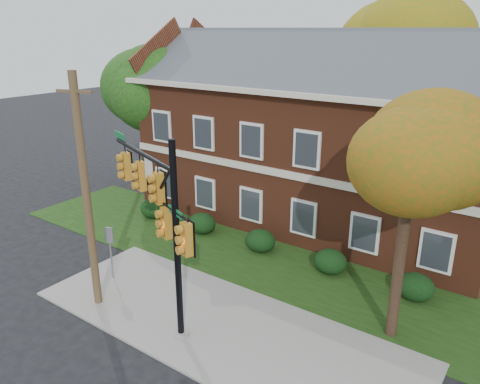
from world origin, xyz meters
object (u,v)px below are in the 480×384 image
Objects in this scene: hedge_far_left at (153,208)px; sign_post at (110,245)px; hedge_right at (330,262)px; traffic_signal at (160,209)px; apartment_building at (318,126)px; tree_far_rear at (400,44)px; hedge_center at (261,241)px; tree_near_right at (421,143)px; utility_pole at (86,195)px; hedge_left at (202,223)px; tree_left_rear at (164,83)px; hedge_far_right at (415,287)px.

sign_post is (3.50, -5.70, 1.06)m from hedge_far_left.
traffic_signal is at bearing -117.59° from hedge_right.
sign_post is (-7.00, -5.70, 1.06)m from hedge_right.
tree_far_rear is (1.34, 7.84, 3.86)m from apartment_building.
hedge_center is at bearing 113.00° from traffic_signal.
tree_near_right is 1.27× the size of traffic_signal.
tree_near_right is at bearing -37.28° from hedge_right.
utility_pole is (-3.91, -20.29, -4.52)m from tree_far_rear.
apartment_building reaches higher than hedge_center.
hedge_left is at bearing 141.35° from traffic_signal.
utility_pole is at bearing -109.64° from hedge_center.
tree_far_rear is at bearing 57.50° from hedge_far_left.
hedge_right is at bearing -56.33° from apartment_building.
tree_far_rear reaches higher than tree_left_rear.
hedge_far_left is 7.90m from tree_left_rear.
apartment_building reaches higher than hedge_far_right.
hedge_left is at bearing 68.25° from sign_post.
traffic_signal is at bearing -41.78° from hedge_far_left.
tree_near_right is at bearing -21.42° from hedge_center.
utility_pole is (-9.79, -4.36, -2.34)m from tree_near_right.
tree_near_right is at bearing -14.81° from hedge_left.
tree_far_rear is at bearing 108.11° from traffic_signal.
hedge_far_left is 0.16× the size of tree_near_right.
hedge_right is at bearing 0.00° from hedge_left.
traffic_signal is at bearing -93.48° from tree_far_rear.
utility_pole reaches higher than hedge_far_left.
traffic_signal is at bearing -32.52° from sign_post.
tree_far_rear reaches higher than utility_pole.
hedge_far_right is at bearing 19.23° from utility_pole.
tree_near_right is 8.29m from traffic_signal.
tree_left_rear reaches higher than hedge_right.
apartment_building is at bearing 123.67° from hedge_right.
hedge_center and hedge_far_right have the same top height.
tree_left_rear is 1.32× the size of traffic_signal.
hedge_far_left is 6.77m from sign_post.
tree_left_rear reaches higher than traffic_signal.
hedge_left is 1.00× the size of hedge_far_right.
utility_pole reaches higher than hedge_far_right.
tree_left_rear is 14.40m from tree_far_rear.
traffic_signal reaches higher than hedge_left.
hedge_far_right is at bearing -36.89° from apartment_building.
tree_near_right is 18.33m from tree_left_rear.
apartment_building is 11.68m from traffic_signal.
hedge_left is 0.16× the size of tree_near_right.
hedge_center is at bearing 0.00° from hedge_far_left.
hedge_left is 1.00× the size of hedge_center.
traffic_signal is 2.89× the size of sign_post.
tree_far_rear reaches higher than hedge_right.
hedge_center is at bearing 180.00° from hedge_right.
hedge_far_left is 0.21× the size of traffic_signal.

